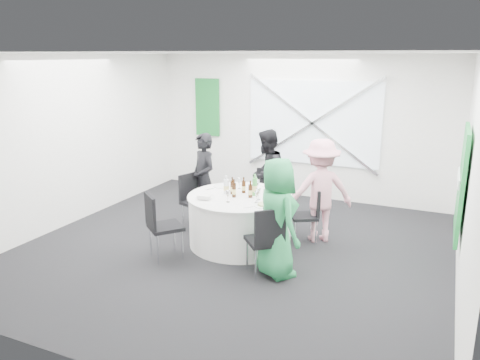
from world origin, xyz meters
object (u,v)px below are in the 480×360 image
at_px(banquet_table, 240,220).
at_px(person_woman_green, 277,218).
at_px(chair_back, 265,192).
at_px(person_man_back_left, 204,179).
at_px(person_woman_pink, 320,191).
at_px(person_man_back, 266,174).
at_px(chair_front_left, 159,221).
at_px(green_water_bottle, 255,187).
at_px(clear_water_bottle, 226,187).
at_px(chair_back_left, 193,197).
at_px(chair_back_right, 309,211).
at_px(chair_front_right, 267,236).

height_order(banquet_table, person_woman_green, person_woman_green).
height_order(chair_back, person_man_back_left, person_man_back_left).
xyz_separation_m(chair_back, person_woman_pink, (1.05, -0.41, 0.26)).
bearing_deg(person_man_back, person_woman_green, 21.25).
relative_size(chair_back, person_man_back, 0.58).
distance_m(chair_front_left, green_water_bottle, 1.49).
relative_size(banquet_table, clear_water_bottle, 5.50).
bearing_deg(banquet_table, chair_front_left, -129.27).
relative_size(banquet_table, chair_back_left, 1.74).
xyz_separation_m(chair_back_right, chair_front_left, (-1.71, -1.47, 0.07)).
relative_size(person_man_back, clear_water_bottle, 5.49).
distance_m(person_woman_pink, person_woman_green, 1.39).
bearing_deg(banquet_table, clear_water_bottle, 179.24).
bearing_deg(person_man_back_left, person_woman_pink, 33.61).
relative_size(chair_back_right, green_water_bottle, 2.59).
bearing_deg(person_woman_pink, person_man_back_left, -30.49).
bearing_deg(chair_front_right, person_woman_pink, -142.17).
bearing_deg(clear_water_bottle, person_man_back_left, 140.02).
height_order(person_woman_pink, clear_water_bottle, person_woman_pink).
xyz_separation_m(chair_back_left, chair_front_left, (0.21, -1.30, 0.03)).
height_order(person_man_back_left, person_woman_green, person_woman_green).
bearing_deg(person_woman_green, chair_back, -23.42).
distance_m(chair_front_left, person_woman_pink, 2.44).
height_order(chair_front_right, green_water_bottle, green_water_bottle).
bearing_deg(chair_front_right, person_woman_green, -170.27).
distance_m(chair_back, clear_water_bottle, 1.12).
bearing_deg(person_woman_green, chair_back_right, -52.06).
height_order(banquet_table, person_man_back, person_man_back).
relative_size(banquet_table, person_man_back, 1.00).
bearing_deg(chair_back_right, person_woman_green, -31.96).
height_order(person_man_back_left, person_man_back, person_man_back).
bearing_deg(chair_front_right, clear_water_bottle, -82.61).
bearing_deg(chair_front_left, green_water_bottle, -93.20).
bearing_deg(chair_front_right, green_water_bottle, -101.05).
relative_size(chair_front_right, person_man_back, 0.61).
bearing_deg(banquet_table, person_woman_green, -40.97).
xyz_separation_m(banquet_table, person_woman_green, (0.85, -0.74, 0.40)).
height_order(chair_back_right, person_woman_green, person_woman_green).
relative_size(chair_back, chair_back_left, 1.02).
relative_size(chair_back_right, person_man_back, 0.54).
height_order(chair_back_left, person_man_back_left, person_man_back_left).
height_order(chair_front_right, person_woman_green, person_woman_green).
xyz_separation_m(chair_front_right, green_water_bottle, (-0.57, 0.96, 0.33)).
xyz_separation_m(banquet_table, clear_water_bottle, (-0.23, 0.00, 0.49)).
distance_m(person_man_back, person_woman_green, 2.23).
bearing_deg(clear_water_bottle, banquet_table, -0.76).
xyz_separation_m(banquet_table, chair_back_right, (0.92, 0.51, 0.11)).
relative_size(chair_back_left, person_woman_pink, 0.56).
relative_size(banquet_table, chair_front_left, 1.64).
height_order(chair_front_right, chair_front_left, chair_front_left).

